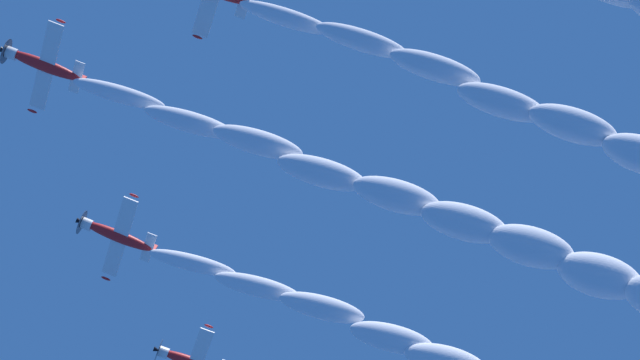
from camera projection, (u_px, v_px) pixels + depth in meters
The scene contains 3 objects.
airplane_lead at pixel (42, 64), 80.15m from camera, with size 6.36×6.64×2.47m.
airplane_right_wingman at pixel (116, 235), 83.73m from camera, with size 6.34×6.66×2.53m.
smoke_trail_lead at pixel (541, 251), 79.92m from camera, with size 47.59×38.95×10.23m.
Camera 1 is at (7.72, 28.21, 2.07)m, focal length 57.79 mm.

